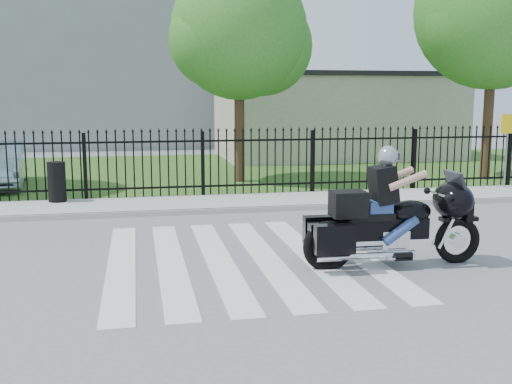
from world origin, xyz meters
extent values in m
plane|color=slate|center=(0.00, 0.00, 0.00)|extent=(120.00, 120.00, 0.00)
cube|color=#ADAAA3|center=(0.00, 5.00, 0.06)|extent=(40.00, 2.00, 0.12)
cube|color=#ADAAA3|center=(0.00, 4.00, 0.06)|extent=(40.00, 0.12, 0.12)
cube|color=#28541D|center=(0.00, 12.00, 0.01)|extent=(40.00, 12.00, 0.02)
cube|color=black|center=(0.00, 6.00, 0.35)|extent=(26.00, 0.04, 0.05)
cube|color=black|center=(0.00, 6.00, 1.55)|extent=(26.00, 0.04, 0.05)
cylinder|color=#382316|center=(1.50, 9.00, 2.08)|extent=(0.32, 0.32, 4.16)
sphere|color=#2C7321|center=(1.50, 9.00, 4.68)|extent=(4.20, 4.20, 4.20)
cylinder|color=#382316|center=(9.50, 8.00, 2.40)|extent=(0.32, 0.32, 4.80)
sphere|color=#2C7321|center=(9.50, 8.00, 5.40)|extent=(5.00, 5.00, 5.00)
cube|color=beige|center=(7.00, 16.00, 1.75)|extent=(10.00, 6.00, 3.50)
cube|color=black|center=(7.00, 16.00, 3.60)|extent=(10.20, 6.20, 0.20)
cube|color=gray|center=(-3.00, 26.00, 6.00)|extent=(15.00, 10.00, 12.00)
torus|color=black|center=(3.44, -0.90, 0.37)|extent=(0.78, 0.17, 0.78)
torus|color=black|center=(1.23, -0.84, 0.37)|extent=(0.83, 0.19, 0.83)
cube|color=black|center=(2.14, -0.86, 0.62)|extent=(1.48, 0.31, 0.34)
ellipsoid|color=black|center=(2.59, -0.88, 0.88)|extent=(0.71, 0.47, 0.37)
cube|color=black|center=(1.91, -0.86, 0.84)|extent=(0.74, 0.38, 0.11)
cube|color=silver|center=(2.31, -0.87, 0.43)|extent=(0.46, 0.35, 0.34)
ellipsoid|color=black|center=(3.32, -0.89, 1.04)|extent=(0.63, 0.83, 0.61)
cube|color=black|center=(1.55, -0.85, 1.04)|extent=(0.55, 0.44, 0.41)
cube|color=navy|center=(2.05, -0.86, 0.97)|extent=(0.39, 0.35, 0.20)
sphere|color=#9DA0A5|center=(2.18, -0.87, 1.79)|extent=(0.33, 0.33, 0.33)
cylinder|color=gray|center=(8.69, 5.70, 1.12)|extent=(0.05, 0.05, 2.00)
cube|color=yellow|center=(8.69, 5.68, 1.93)|extent=(0.45, 0.06, 0.54)
cylinder|color=black|center=(-3.67, 5.70, 0.62)|extent=(0.48, 0.48, 0.99)
camera|label=1|loc=(-1.70, -9.65, 2.73)|focal=42.00mm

